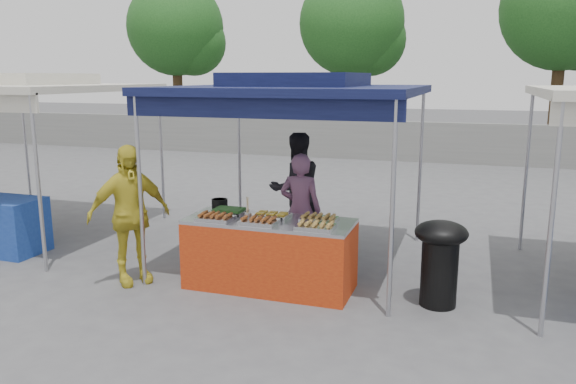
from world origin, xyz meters
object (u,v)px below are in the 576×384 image
(cooking_pot, at_px, (220,204))
(helper_man, at_px, (296,189))
(customer_person, at_px, (129,215))
(wok_burner, at_px, (440,256))
(vendor_woman, at_px, (300,210))
(vendor_table, at_px, (270,254))

(cooking_pot, relative_size, helper_man, 0.12)
(helper_man, height_order, customer_person, customer_person)
(wok_burner, xyz_separation_m, customer_person, (-3.67, -0.46, 0.28))
(cooking_pot, xyz_separation_m, vendor_woman, (0.93, 0.55, -0.14))
(vendor_table, height_order, vendor_woman, vendor_woman)
(vendor_table, bearing_deg, cooking_pot, 156.51)
(customer_person, bearing_deg, cooking_pot, -11.28)
(helper_man, bearing_deg, wok_burner, 104.76)
(vendor_table, relative_size, vendor_woman, 1.30)
(vendor_table, xyz_separation_m, wok_burner, (1.98, 0.08, 0.15))
(vendor_woman, xyz_separation_m, helper_man, (-0.35, 0.93, 0.09))
(vendor_table, height_order, helper_man, helper_man)
(vendor_woman, bearing_deg, vendor_table, 80.70)
(vendor_woman, relative_size, customer_person, 0.89)
(vendor_table, xyz_separation_m, helper_man, (-0.25, 1.84, 0.43))
(wok_burner, relative_size, helper_man, 0.57)
(cooking_pot, height_order, helper_man, helper_man)
(helper_man, bearing_deg, cooking_pot, 31.89)
(vendor_table, xyz_separation_m, customer_person, (-1.69, -0.37, 0.44))
(vendor_table, height_order, customer_person, customer_person)
(cooking_pot, distance_m, helper_man, 1.59)
(vendor_table, bearing_deg, helper_man, 97.65)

